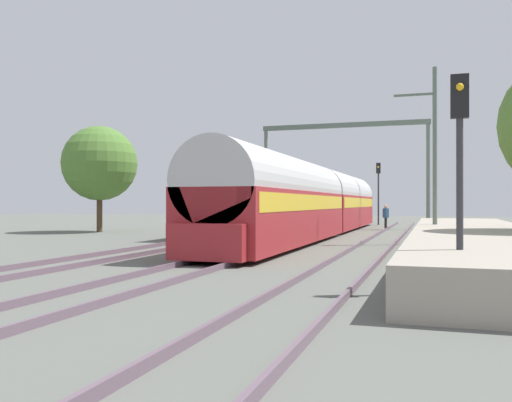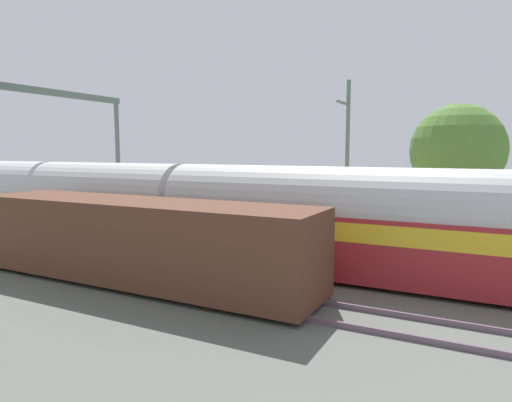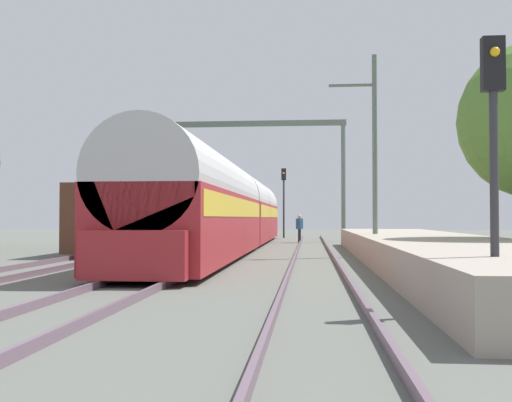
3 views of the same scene
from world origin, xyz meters
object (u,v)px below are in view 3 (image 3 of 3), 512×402
Objects in this scene: person_crossing at (299,226)px; catenary_gantry at (250,155)px; freight_car at (144,219)px; railway_signal_far at (284,194)px; railway_signal_near at (494,133)px; passenger_train at (231,209)px.

person_crossing is 0.14× the size of catenary_gantry.
person_crossing is at bearing -34.09° from catenary_gantry.
person_crossing is at bearing 49.28° from freight_car.
freight_car is 12.18m from catenary_gantry.
railway_signal_far reaches higher than freight_car.
freight_car is at bearing 121.18° from railway_signal_near.
passenger_train is at bearing 15.66° from freight_car.
passenger_train is at bearing 109.73° from railway_signal_near.
freight_car is at bearing 99.72° from person_crossing.
freight_car is 7.51× the size of person_crossing.
person_crossing is at bearing -81.64° from railway_signal_far.
catenary_gantry reaches higher than passenger_train.
freight_car is 21.19m from railway_signal_near.
railway_signal_near is 36.09m from railway_signal_far.
catenary_gantry reaches higher than person_crossing.
freight_car is at bearing -164.34° from passenger_train.
catenary_gantry is (-6.89, 28.79, 2.70)m from railway_signal_near.
railway_signal_far is at bearing -31.20° from person_crossing.
railway_signal_near reaches higher than freight_car.
railway_signal_far is (5.97, 17.66, 1.91)m from freight_car.
railway_signal_far is at bearing 97.93° from railway_signal_near.
passenger_train is 2.53× the size of freight_car.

